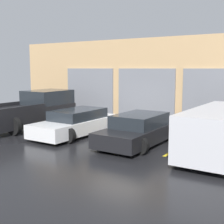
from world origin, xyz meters
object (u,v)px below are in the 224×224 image
pickup_truck (33,110)px  sedan_white (77,123)px  van_right (139,130)px  sedan_side (221,131)px

pickup_truck → sedan_white: (3.15, -0.30, -0.29)m
pickup_truck → sedan_white: size_ratio=1.12×
sedan_white → van_right: 3.15m
sedan_white → sedan_side: bearing=-0.2°
pickup_truck → sedan_white: bearing=-5.5°
sedan_white → sedan_side: (6.29, -0.02, 0.34)m
pickup_truck → sedan_white: 3.18m
pickup_truck → van_right: bearing=-2.8°
sedan_side → van_right: bearing=179.5°
sedan_white → pickup_truck: bearing=174.5°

